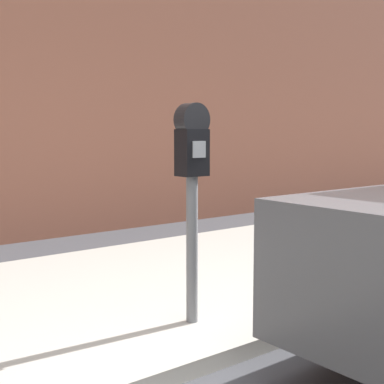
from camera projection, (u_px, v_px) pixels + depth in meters
name	position (u px, v px, depth m)	size (l,w,h in m)	color
sidewalk	(138.00, 291.00, 4.25)	(24.00, 2.80, 0.10)	#BCB7AD
building_facade	(4.00, 2.00, 6.14)	(24.00, 0.30, 5.58)	#935642
parking_meter	(192.00, 174.00, 3.31)	(0.21, 0.14, 1.38)	slate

